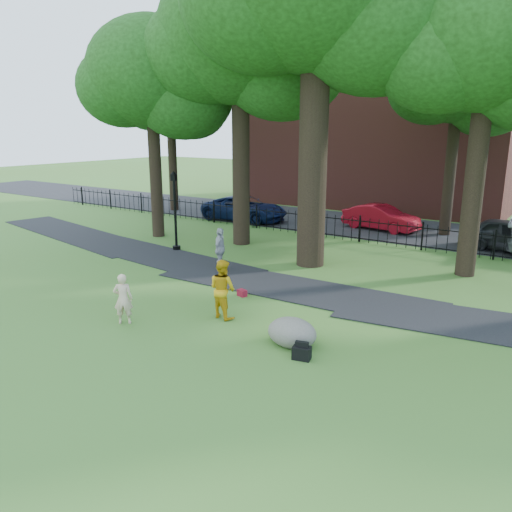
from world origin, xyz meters
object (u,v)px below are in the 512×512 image
Objects in this scene: boulder at (292,330)px; man at (223,289)px; woman at (123,299)px; red_sedan at (381,217)px; lamppost at (175,212)px.

man is at bearing 168.92° from boulder.
woman reaches higher than boulder.
boulder is at bearing -158.27° from red_sedan.
woman is 2.80m from man.
lamppost is at bearing 148.20° from boulder.
man is 0.42× the size of red_sedan.
woman is 16.87m from red_sedan.
man reaches higher than red_sedan.
red_sedan reaches higher than boulder.
man is at bearing -53.76° from lamppost.
boulder is at bearing -47.46° from lamppost.
red_sedan is (1.20, 16.83, -0.05)m from woman.
lamppost is at bearing -94.63° from woman.
woman is at bearing -72.33° from lamppost.
man is at bearing -167.75° from red_sedan.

